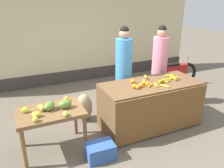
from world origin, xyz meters
The scene contains 12 objects.
ground_plane centered at (0.00, 0.00, 0.00)m, with size 24.00×24.00×0.00m, color #665B4C.
market_wall_back centered at (0.00, 3.11, 1.42)m, with size 7.14×0.23×2.90m.
fruit_stall_counter centered at (0.34, -0.01, 0.45)m, with size 1.90×0.85×0.90m.
side_table_wooden centered at (-1.54, 0.00, 0.64)m, with size 1.03×0.70×0.74m.
banana_bunch_pile centered at (0.57, -0.02, 0.93)m, with size 0.81×0.64×0.07m.
orange_pile centered at (0.06, -0.04, 0.94)m, with size 0.35×0.36×0.09m.
mango_papaya_pile centered at (-1.51, -0.02, 0.80)m, with size 0.79×0.61×0.14m.
vendor_woman_blue_shirt centered at (0.09, 0.66, 0.96)m, with size 0.34×0.34×1.89m.
vendor_woman_pink_shirt centered at (1.02, 0.71, 0.94)m, with size 0.34×0.34×1.85m.
parked_motorcycle centered at (2.06, 1.43, 0.40)m, with size 1.60×0.18×0.88m.
produce_crate centered at (-0.91, -0.53, 0.13)m, with size 0.44×0.32×0.26m, color #3359A5.
produce_sack centered at (-0.78, 0.72, 0.29)m, with size 0.36×0.30×0.58m, color tan.
Camera 1 is at (-1.95, -3.27, 2.43)m, focal length 36.07 mm.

